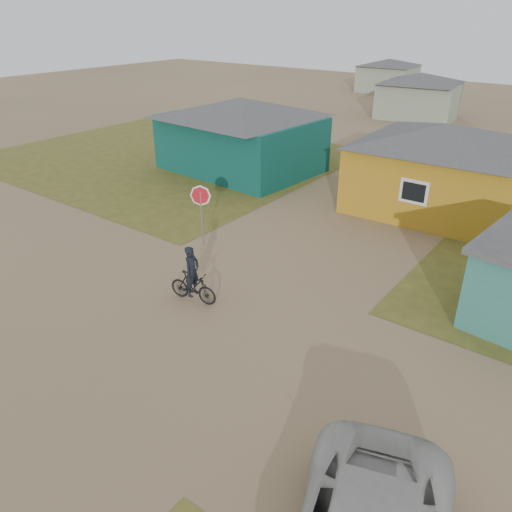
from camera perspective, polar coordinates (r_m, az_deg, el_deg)
The scene contains 8 objects.
ground at distance 14.84m, azimuth -8.49°, elevation -8.19°, with size 120.00×120.00×0.00m, color #8E7352.
grass_nw at distance 32.44m, azimuth -9.99°, elevation 11.23°, with size 20.00×18.00×0.00m, color olive.
house_teal at distance 28.66m, azimuth -1.71°, elevation 13.82°, with size 8.93×7.08×4.00m.
house_yellow at distance 24.09m, azimuth 20.33°, elevation 9.59°, with size 7.72×6.76×3.90m.
house_pale_west at distance 45.36m, azimuth 18.15°, elevation 17.09°, with size 7.04×6.15×3.60m.
house_pale_north at distance 59.34m, azimuth 14.84°, elevation 19.38°, with size 6.28×5.81×3.40m.
stop_sign at distance 18.98m, azimuth -6.32°, elevation 6.17°, with size 0.81×0.12×2.47m.
cyclist at distance 15.74m, azimuth -7.25°, elevation -2.94°, with size 1.73×0.75×1.89m.
Camera 1 is at (8.98, -8.31, 8.40)m, focal length 35.00 mm.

